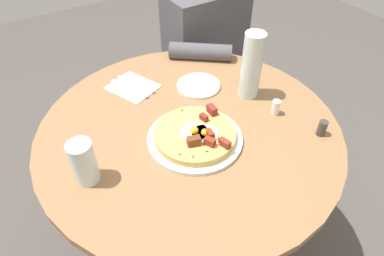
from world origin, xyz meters
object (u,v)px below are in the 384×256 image
(fork, at_px, (136,84))
(salt_shaker, at_px, (276,107))
(pizza_plate, at_px, (195,138))
(bread_plate, at_px, (199,86))
(water_bottle, at_px, (252,66))
(pepper_shaker, at_px, (322,128))
(knife, at_px, (129,88))
(breakfast_pizza, at_px, (196,134))
(dining_table, at_px, (189,162))
(water_glass, at_px, (84,162))
(person_seated, at_px, (204,71))

(fork, height_order, salt_shaker, salt_shaker)
(pizza_plate, height_order, bread_plate, pizza_plate)
(water_bottle, height_order, pepper_shaker, water_bottle)
(knife, height_order, water_bottle, water_bottle)
(bread_plate, relative_size, fork, 0.91)
(salt_shaker, bearing_deg, breakfast_pizza, 173.52)
(breakfast_pizza, xyz_separation_m, fork, (-0.03, 0.37, -0.02))
(bread_plate, xyz_separation_m, pepper_shaker, (0.19, -0.43, 0.02))
(pizza_plate, bearing_deg, dining_table, 73.68)
(water_glass, bearing_deg, breakfast_pizza, -5.17)
(water_bottle, bearing_deg, breakfast_pizza, -160.77)
(salt_shaker, bearing_deg, pepper_shaker, -70.99)
(pizza_plate, height_order, fork, pizza_plate)
(bread_plate, relative_size, salt_shaker, 3.04)
(dining_table, relative_size, salt_shaker, 18.52)
(breakfast_pizza, height_order, water_glass, water_glass)
(fork, distance_m, salt_shaker, 0.52)
(pizza_plate, bearing_deg, breakfast_pizza, -54.03)
(dining_table, xyz_separation_m, breakfast_pizza, (-0.02, -0.07, 0.20))
(pizza_plate, relative_size, water_glass, 2.23)
(pizza_plate, height_order, breakfast_pizza, breakfast_pizza)
(knife, bearing_deg, breakfast_pizza, 168.06)
(person_seated, height_order, breakfast_pizza, person_seated)
(breakfast_pizza, xyz_separation_m, water_bottle, (0.29, 0.10, 0.10))
(pizza_plate, bearing_deg, person_seated, 53.83)
(dining_table, height_order, person_seated, person_seated)
(pizza_plate, relative_size, bread_plate, 1.83)
(pepper_shaker, bearing_deg, water_bottle, 101.85)
(knife, bearing_deg, pizza_plate, 167.81)
(breakfast_pizza, height_order, fork, breakfast_pizza)
(knife, xyz_separation_m, pepper_shaker, (0.42, -0.55, 0.02))
(dining_table, xyz_separation_m, bread_plate, (0.15, 0.17, 0.18))
(bread_plate, bearing_deg, knife, 152.40)
(salt_shaker, relative_size, pepper_shaker, 1.02)
(dining_table, bearing_deg, breakfast_pizza, -103.96)
(person_seated, xyz_separation_m, water_bottle, (-0.16, -0.52, 0.37))
(water_glass, bearing_deg, person_seated, 36.93)
(dining_table, height_order, knife, knife)
(dining_table, bearing_deg, water_glass, -174.02)
(water_glass, bearing_deg, bread_plate, 22.40)
(person_seated, xyz_separation_m, breakfast_pizza, (-0.45, -0.63, 0.27))
(knife, relative_size, water_bottle, 0.75)
(bread_plate, height_order, salt_shaker, salt_shaker)
(bread_plate, bearing_deg, breakfast_pizza, -124.49)
(fork, xyz_separation_m, water_glass, (-0.30, -0.34, 0.06))
(breakfast_pizza, xyz_separation_m, pepper_shaker, (0.35, -0.19, 0.00))
(dining_table, relative_size, water_glass, 7.40)
(knife, xyz_separation_m, water_bottle, (0.36, -0.26, 0.11))
(breakfast_pizza, bearing_deg, pepper_shaker, -28.24)
(fork, bearing_deg, person_seated, -84.98)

